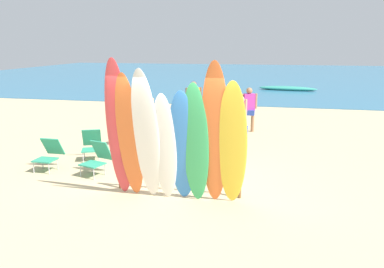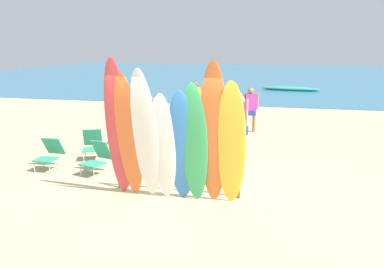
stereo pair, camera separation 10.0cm
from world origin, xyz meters
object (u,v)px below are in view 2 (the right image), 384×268
object	(u,v)px
beachgoer_photographing	(240,122)
beach_chair_red	(92,143)
beachgoer_by_water	(144,115)
beach_chair_striped	(50,152)
surfboard_red_0	(118,129)
surfboard_yellow_7	(231,145)
surfboard_blue_4	(181,147)
beachgoer_midbeach	(250,107)
surfboard_green_5	(194,144)
surfboard_white_3	(164,148)
surfboard_orange_6	(214,135)
beach_chair_blue	(98,157)
beachgoer_strolling	(239,113)
beachgoer_near_rack	(195,100)
distant_boat	(291,89)
surfboard_orange_1	(129,137)
surfboard_white_2	(145,136)
surfboard_rack	(177,167)

from	to	relation	value
beachgoer_photographing	beach_chair_red	bearing A→B (deg)	-83.40
beachgoer_by_water	beach_chair_striped	xyz separation A→B (m)	(-1.66, -2.42, -0.59)
surfboard_red_0	surfboard_yellow_7	xyz separation A→B (m)	(2.28, -0.01, -0.19)
surfboard_blue_4	beachgoer_midbeach	xyz separation A→B (m)	(0.83, 6.59, -0.22)
beachgoer_by_water	surfboard_green_5	bearing A→B (deg)	91.11
surfboard_white_3	surfboard_orange_6	world-z (taller)	surfboard_orange_6
surfboard_yellow_7	beach_chair_blue	world-z (taller)	surfboard_yellow_7
beachgoer_photographing	beachgoer_strolling	distance (m)	1.78
beachgoer_midbeach	beachgoer_strolling	distance (m)	1.49
beachgoer_near_rack	distant_boat	distance (m)	13.14
surfboard_green_5	beach_chair_blue	size ratio (longest dim) A/B	2.97
beach_chair_striped	distant_boat	world-z (taller)	beach_chair_striped
surfboard_orange_1	beachgoer_strolling	bearing A→B (deg)	71.91
beachgoer_photographing	beachgoer_near_rack	size ratio (longest dim) A/B	1.02
beachgoer_midbeach	beach_chair_striped	size ratio (longest dim) A/B	2.02
surfboard_white_3	surfboard_green_5	distance (m)	0.62
distant_boat	surfboard_white_2	bearing A→B (deg)	-99.32
surfboard_white_3	beach_chair_blue	bearing A→B (deg)	148.24
surfboard_red_0	distant_boat	distance (m)	20.14
surfboard_orange_6	beachgoer_photographing	bearing A→B (deg)	83.21
surfboard_white_3	beach_chair_blue	world-z (taller)	surfboard_white_3
surfboard_red_0	surfboard_yellow_7	world-z (taller)	surfboard_red_0
surfboard_rack	beachgoer_by_water	distance (m)	3.82
surfboard_rack	beachgoer_near_rack	bearing A→B (deg)	99.19
beach_chair_red	beachgoer_by_water	bearing A→B (deg)	30.20
beach_chair_red	beachgoer_near_rack	bearing A→B (deg)	46.93
surfboard_red_0	distant_boat	size ratio (longest dim) A/B	0.74
surfboard_yellow_7	beach_chair_striped	xyz separation A→B (m)	(-4.73, 1.30, -0.82)
beachgoer_by_water	beach_chair_striped	world-z (taller)	beachgoer_by_water
surfboard_rack	distant_boat	bearing A→B (deg)	81.84
beachgoer_midbeach	beachgoer_strolling	xyz separation A→B (m)	(-0.26, -1.47, 0.00)
surfboard_red_0	beachgoer_near_rack	bearing A→B (deg)	85.43
beachgoer_photographing	beachgoer_strolling	size ratio (longest dim) A/B	1.09
beachgoer_near_rack	beachgoer_by_water	bearing A→B (deg)	46.07
beach_chair_striped	beachgoer_by_water	bearing A→B (deg)	56.11
surfboard_white_3	beach_chair_blue	distance (m)	2.50
surfboard_yellow_7	beach_chair_striped	size ratio (longest dim) A/B	3.19
beachgoer_midbeach	beachgoer_strolling	size ratio (longest dim) A/B	1.00
surfboard_rack	surfboard_white_2	world-z (taller)	surfboard_white_2
surfboard_blue_4	surfboard_orange_6	size ratio (longest dim) A/B	0.80
surfboard_white_3	beach_chair_red	world-z (taller)	surfboard_white_3
surfboard_green_5	beachgoer_near_rack	world-z (taller)	surfboard_green_5
surfboard_white_3	beach_chair_striped	size ratio (longest dim) A/B	2.84
beach_chair_blue	beach_chair_striped	distance (m)	1.35
surfboard_red_0	surfboard_orange_6	bearing A→B (deg)	-5.78
surfboard_orange_1	distant_boat	xyz separation A→B (m)	(3.62, 19.81, -1.16)
beachgoer_photographing	beach_chair_striped	world-z (taller)	beachgoer_photographing
surfboard_white_2	surfboard_yellow_7	world-z (taller)	surfboard_white_2
surfboard_blue_4	beach_chair_striped	bearing A→B (deg)	155.79
surfboard_white_3	beach_chair_striped	distance (m)	3.72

